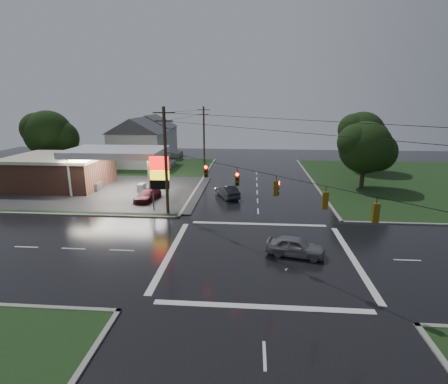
# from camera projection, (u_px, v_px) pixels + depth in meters

# --- Properties ---
(ground) EXTENTS (120.00, 120.00, 0.00)m
(ground) POSITION_uv_depth(u_px,v_px,m) (260.00, 255.00, 26.99)
(ground) COLOR black
(ground) RESTS_ON ground
(grass_nw) EXTENTS (36.00, 36.00, 0.08)m
(grass_nw) POSITION_uv_depth(u_px,v_px,m) (88.00, 177.00, 54.05)
(grass_nw) COLOR #193216
(grass_nw) RESTS_ON ground
(grass_ne) EXTENTS (36.00, 36.00, 0.08)m
(grass_ne) POSITION_uv_depth(u_px,v_px,m) (439.00, 183.00, 50.01)
(grass_ne) COLOR #193216
(grass_ne) RESTS_ON ground
(gas_station) EXTENTS (26.20, 18.00, 5.60)m
(gas_station) POSITION_uv_depth(u_px,v_px,m) (68.00, 169.00, 47.31)
(gas_station) COLOR #2D2D2D
(gas_station) RESTS_ON ground
(pylon_sign) EXTENTS (2.00, 0.35, 6.00)m
(pylon_sign) POSITION_uv_depth(u_px,v_px,m) (159.00, 174.00, 36.89)
(pylon_sign) COLOR #59595E
(pylon_sign) RESTS_ON ground
(utility_pole_nw) EXTENTS (2.20, 0.32, 11.00)m
(utility_pole_nw) POSITION_uv_depth(u_px,v_px,m) (166.00, 160.00, 35.42)
(utility_pole_nw) COLOR #382619
(utility_pole_nw) RESTS_ON ground
(utility_pole_n) EXTENTS (2.20, 0.32, 10.50)m
(utility_pole_n) POSITION_uv_depth(u_px,v_px,m) (204.00, 135.00, 62.94)
(utility_pole_n) COLOR #382619
(utility_pole_n) RESTS_ON ground
(traffic_signals) EXTENTS (26.87, 26.87, 1.47)m
(traffic_signals) POSITION_uv_depth(u_px,v_px,m) (263.00, 173.00, 25.31)
(traffic_signals) COLOR black
(traffic_signals) RESTS_ON ground
(house_near) EXTENTS (11.05, 8.48, 8.60)m
(house_near) POSITION_uv_depth(u_px,v_px,m) (139.00, 142.00, 62.18)
(house_near) COLOR silver
(house_near) RESTS_ON ground
(house_far) EXTENTS (11.05, 8.48, 8.60)m
(house_far) POSITION_uv_depth(u_px,v_px,m) (152.00, 135.00, 73.82)
(house_far) COLOR silver
(house_far) RESTS_ON ground
(tree_nw_behind) EXTENTS (8.93, 7.60, 10.00)m
(tree_nw_behind) POSITION_uv_depth(u_px,v_px,m) (49.00, 134.00, 56.94)
(tree_nw_behind) COLOR black
(tree_nw_behind) RESTS_ON ground
(tree_ne_near) EXTENTS (7.99, 6.80, 8.98)m
(tree_ne_near) POSITION_uv_depth(u_px,v_px,m) (366.00, 148.00, 45.66)
(tree_ne_near) COLOR black
(tree_ne_near) RESTS_ON ground
(tree_ne_far) EXTENTS (8.46, 7.20, 9.80)m
(tree_ne_far) POSITION_uv_depth(u_px,v_px,m) (363.00, 134.00, 56.83)
(tree_ne_far) COLOR black
(tree_ne_far) RESTS_ON ground
(car_north) EXTENTS (3.44, 4.97, 1.55)m
(car_north) POSITION_uv_depth(u_px,v_px,m) (227.00, 191.00, 42.74)
(car_north) COLOR #202228
(car_north) RESTS_ON ground
(car_crossing) EXTENTS (4.73, 2.77, 1.51)m
(car_crossing) POSITION_uv_depth(u_px,v_px,m) (295.00, 246.00, 26.73)
(car_crossing) COLOR slate
(car_crossing) RESTS_ON ground
(car_pump) EXTENTS (2.78, 4.92, 1.35)m
(car_pump) POSITION_uv_depth(u_px,v_px,m) (148.00, 195.00, 41.32)
(car_pump) COLOR #54131C
(car_pump) RESTS_ON ground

